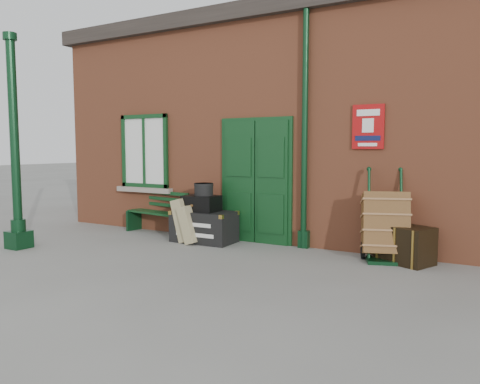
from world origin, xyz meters
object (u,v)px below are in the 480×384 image
Objects in this scene: houdini_trunk at (204,227)px; bench at (159,212)px; dark_trunk at (405,244)px; porter_trolley at (385,225)px.

bench is at bearing 165.72° from houdini_trunk.
bench is 1.28× the size of houdini_trunk.
dark_trunk is at bearing 1.55° from houdini_trunk.
porter_trolley is (3.19, 0.21, 0.26)m from houdini_trunk.
houdini_trunk is at bearing 164.67° from porter_trolley.
bench is 4.48m from porter_trolley.
porter_trolley reaches higher than dark_trunk.
bench reaches higher than houdini_trunk.
porter_trolley reaches higher than bench.
bench is at bearing 159.79° from porter_trolley.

